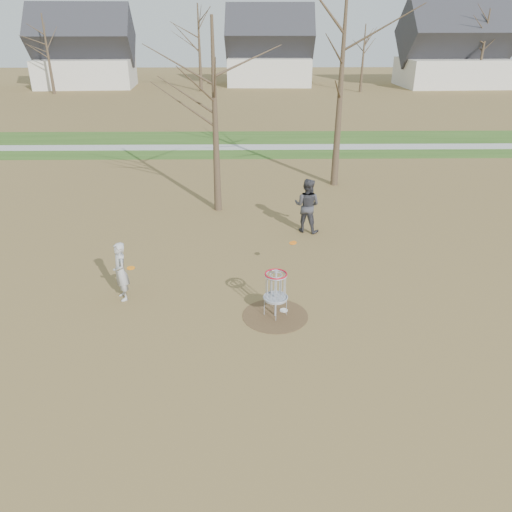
{
  "coord_description": "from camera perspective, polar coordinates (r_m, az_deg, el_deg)",
  "views": [
    {
      "loc": [
        -0.71,
        -11.59,
        7.29
      ],
      "look_at": [
        -0.5,
        1.5,
        1.1
      ],
      "focal_mm": 35.0,
      "sensor_mm": 36.0,
      "label": 1
    }
  ],
  "objects": [
    {
      "name": "player_throwing",
      "position": [
        18.83,
        5.85,
        5.76
      ],
      "size": [
        1.23,
        1.12,
        2.06
      ],
      "primitive_type": "imported",
      "rotation": [
        0.0,
        0.0,
        2.73
      ],
      "color": "#37373C",
      "rests_on": "ground"
    },
    {
      "name": "houses_row",
      "position": [
        64.45,
        3.83,
        21.91
      ],
      "size": [
        56.51,
        10.01,
        7.26
      ],
      "color": "silver",
      "rests_on": "ground"
    },
    {
      "name": "dirt_circle",
      "position": [
        13.71,
        2.21,
        -6.82
      ],
      "size": [
        1.8,
        1.8,
        0.01
      ],
      "primitive_type": "cylinder",
      "color": "#47331E",
      "rests_on": "ground"
    },
    {
      "name": "disc_golf_basket",
      "position": [
        13.24,
        2.27,
        -3.49
      ],
      "size": [
        0.64,
        0.64,
        1.35
      ],
      "color": "#9EA3AD",
      "rests_on": "ground"
    },
    {
      "name": "green_band",
      "position": [
        33.4,
        0.33,
        12.71
      ],
      "size": [
        160.0,
        8.0,
        0.01
      ],
      "primitive_type": "cube",
      "color": "#2D5119",
      "rests_on": "ground"
    },
    {
      "name": "disc_grounded",
      "position": [
        13.92,
        3.18,
        -6.21
      ],
      "size": [
        0.22,
        0.22,
        0.02
      ],
      "primitive_type": "cylinder",
      "color": "white",
      "rests_on": "dirt_circle"
    },
    {
      "name": "ground",
      "position": [
        13.71,
        2.21,
        -6.84
      ],
      "size": [
        160.0,
        160.0,
        0.0
      ],
      "primitive_type": "plane",
      "color": "brown",
      "rests_on": "ground"
    },
    {
      "name": "bare_trees",
      "position": [
        47.48,
        2.26,
        22.95
      ],
      "size": [
        52.62,
        44.98,
        9.0
      ],
      "color": "#382B1E",
      "rests_on": "ground"
    },
    {
      "name": "footpath",
      "position": [
        32.42,
        0.37,
        12.35
      ],
      "size": [
        160.0,
        1.5,
        0.01
      ],
      "primitive_type": "cube",
      "color": "#9E9E99",
      "rests_on": "green_band"
    },
    {
      "name": "discs_in_play",
      "position": [
        14.52,
        -4.2,
        0.21
      ],
      "size": [
        4.84,
        1.67,
        0.13
      ],
      "color": "orange",
      "rests_on": "ground"
    },
    {
      "name": "player_standing",
      "position": [
        14.61,
        -15.22,
        -1.73
      ],
      "size": [
        0.66,
        0.75,
        1.73
      ],
      "primitive_type": "imported",
      "rotation": [
        0.0,
        0.0,
        -1.09
      ],
      "color": "#ABABAB",
      "rests_on": "ground"
    }
  ]
}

